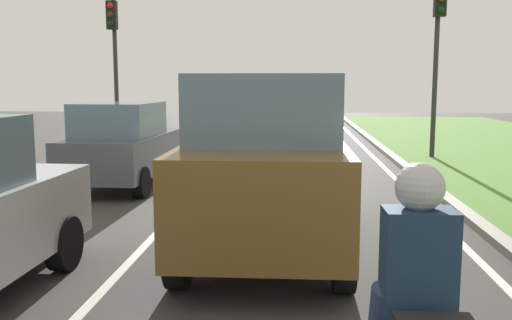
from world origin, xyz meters
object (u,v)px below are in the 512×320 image
at_px(car_suv_ahead, 267,162).
at_px(rider_person, 417,258).
at_px(traffic_light_near_right, 438,37).
at_px(traffic_light_overhead_left, 114,46).
at_px(car_hatchback_far, 123,145).

bearing_deg(car_suv_ahead, rider_person, -75.53).
bearing_deg(rider_person, traffic_light_near_right, 75.03).
bearing_deg(car_suv_ahead, traffic_light_overhead_left, 116.71).
height_order(car_suv_ahead, rider_person, car_suv_ahead).
height_order(car_hatchback_far, traffic_light_overhead_left, traffic_light_overhead_left).
bearing_deg(traffic_light_near_right, rider_person, -103.67).
bearing_deg(rider_person, traffic_light_overhead_left, 112.82).
bearing_deg(car_hatchback_far, rider_person, -60.42).
xyz_separation_m(car_suv_ahead, car_hatchback_far, (-3.30, 4.33, -0.28)).
xyz_separation_m(rider_person, traffic_light_near_right, (3.21, 13.20, 2.28)).
xyz_separation_m(car_hatchback_far, traffic_light_overhead_left, (-2.32, 6.59, 2.51)).
bearing_deg(traffic_light_overhead_left, traffic_light_near_right, -10.09).
relative_size(rider_person, traffic_light_near_right, 0.23).
relative_size(traffic_light_near_right, traffic_light_overhead_left, 1.03).
bearing_deg(traffic_light_near_right, traffic_light_overhead_left, 169.91).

